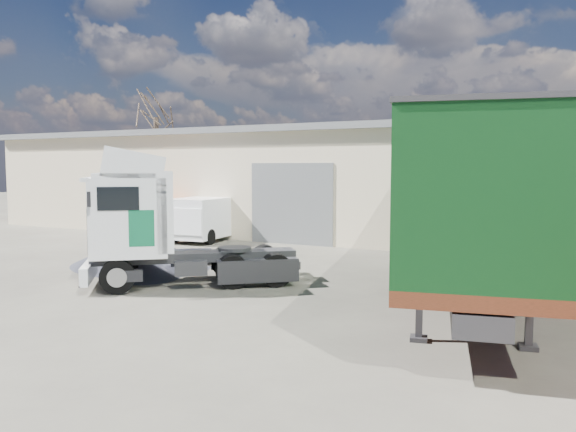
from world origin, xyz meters
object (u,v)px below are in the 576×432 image
at_px(bare_tree, 156,104).
at_px(panel_van, 209,218).
at_px(box_trailer, 466,193).
at_px(orange_skip, 165,221).
at_px(tractor_unit, 158,228).

height_order(bare_tree, panel_van, bare_tree).
height_order(box_trailer, orange_skip, box_trailer).
height_order(bare_tree, orange_skip, bare_tree).
bearing_deg(orange_skip, bare_tree, 151.58).
height_order(box_trailer, panel_van, box_trailer).
height_order(tractor_unit, box_trailer, box_trailer).
bearing_deg(panel_van, bare_tree, 134.47).
bearing_deg(bare_tree, orange_skip, -48.36).
bearing_deg(panel_van, box_trailer, -30.96).
bearing_deg(box_trailer, bare_tree, 133.69).
distance_m(bare_tree, box_trailer, 30.23).
relative_size(box_trailer, panel_van, 2.74).
relative_size(panel_van, orange_skip, 1.57).
relative_size(bare_tree, orange_skip, 3.00).
distance_m(bare_tree, panel_van, 17.21).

